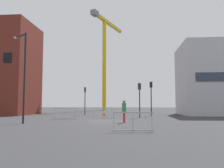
{
  "coord_description": "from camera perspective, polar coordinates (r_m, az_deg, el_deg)",
  "views": [
    {
      "loc": [
        2.55,
        -20.61,
        1.52
      ],
      "look_at": [
        0.0,
        7.63,
        3.9
      ],
      "focal_mm": 37.87,
      "sensor_mm": 36.0,
      "label": 1
    }
  ],
  "objects": [
    {
      "name": "safety_barrier_right_run",
      "position": [
        25.49,
        -2.24,
        -6.94
      ],
      "size": [
        2.56,
        0.11,
        1.08
      ],
      "color": "#B2B5BA",
      "rests_on": "ground"
    },
    {
      "name": "traffic_light_far",
      "position": [
        32.89,
        -6.54,
        -2.93
      ],
      "size": [
        0.28,
        0.39,
        3.81
      ],
      "color": "#2D2D30",
      "rests_on": "ground"
    },
    {
      "name": "streetlamp_tall",
      "position": [
        19.87,
        -20.65,
        3.29
      ],
      "size": [
        1.55,
        1.06,
        7.12
      ],
      "color": "black",
      "rests_on": "ground"
    },
    {
      "name": "office_block",
      "position": [
        35.91,
        25.48,
        0.96
      ],
      "size": [
        11.8,
        8.72,
        9.66
      ],
      "color": "#B7B7BC",
      "rests_on": "ground"
    },
    {
      "name": "safety_barrier_mid_span",
      "position": [
        12.92,
        5.05,
        -9.03
      ],
      "size": [
        2.27,
        0.07,
        1.08
      ],
      "color": "#9EA0A5",
      "rests_on": "ground"
    },
    {
      "name": "construction_crane",
      "position": [
        56.94,
        -1.74,
        8.44
      ],
      "size": [
        6.17,
        15.28,
        22.1
      ],
      "color": "gold",
      "rests_on": "ground"
    },
    {
      "name": "safety_barrier_left_run",
      "position": [
        23.58,
        -11.26,
        -7.03
      ],
      "size": [
        2.34,
        0.08,
        1.08
      ],
      "color": "#9EA0A5",
      "rests_on": "ground"
    },
    {
      "name": "ground",
      "position": [
        20.82,
        -1.91,
        -8.98
      ],
      "size": [
        160.0,
        160.0,
        0.0
      ],
      "primitive_type": "plane",
      "color": "#333335"
    },
    {
      "name": "pedestrian_walking",
      "position": [
        19.17,
        2.94,
        -6.14
      ],
      "size": [
        0.34,
        0.34,
        1.83
      ],
      "color": "red",
      "rests_on": "ground"
    },
    {
      "name": "traffic_cone_by_barrier",
      "position": [
        31.35,
        -1.91,
        -7.18
      ],
      "size": [
        0.46,
        0.46,
        0.47
      ],
      "color": "black",
      "rests_on": "ground"
    },
    {
      "name": "traffic_light_crosswalk",
      "position": [
        29.32,
        9.42,
        -2.2
      ],
      "size": [
        0.34,
        0.39,
        4.22
      ],
      "color": "black",
      "rests_on": "ground"
    },
    {
      "name": "brick_building",
      "position": [
        36.9,
        -24.22,
        3.31
      ],
      "size": [
        7.74,
        7.7,
        12.9
      ],
      "color": "maroon",
      "rests_on": "ground"
    },
    {
      "name": "traffic_light_median",
      "position": [
        25.78,
        6.68,
        -2.51
      ],
      "size": [
        0.35,
        0.38,
        3.75
      ],
      "color": "#2D2D30",
      "rests_on": "ground"
    }
  ]
}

